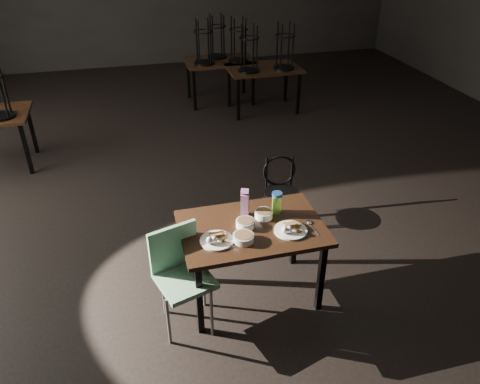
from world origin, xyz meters
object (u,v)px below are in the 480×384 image
object	(u,v)px
main_table	(252,234)
water_bottle	(277,202)
school_chair	(181,270)
bentwood_chair	(281,186)
juice_carton	(245,203)

from	to	relation	value
main_table	water_bottle	xyz separation A→B (m)	(0.26, 0.15, 0.18)
main_table	school_chair	xyz separation A→B (m)	(-0.63, -0.15, -0.14)
water_bottle	bentwood_chair	distance (m)	1.01
juice_carton	bentwood_chair	xyz separation A→B (m)	(0.62, 0.84, -0.41)
juice_carton	bentwood_chair	distance (m)	1.12
water_bottle	school_chair	world-z (taller)	water_bottle
bentwood_chair	school_chair	xyz separation A→B (m)	(-1.24, -1.16, 0.07)
main_table	water_bottle	world-z (taller)	water_bottle
main_table	bentwood_chair	xyz separation A→B (m)	(0.61, 1.02, -0.21)
juice_carton	water_bottle	bearing A→B (deg)	-6.46
bentwood_chair	main_table	bearing A→B (deg)	-113.85
water_bottle	main_table	bearing A→B (deg)	-149.97
water_bottle	bentwood_chair	size ratio (longest dim) A/B	0.25
school_chair	water_bottle	bearing A→B (deg)	1.13
main_table	juice_carton	size ratio (longest dim) A/B	4.54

